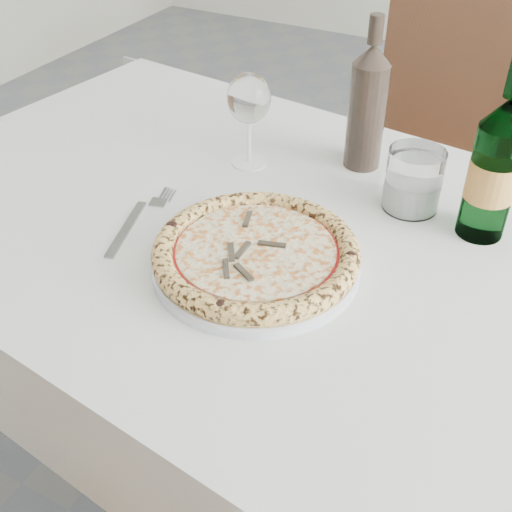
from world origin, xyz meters
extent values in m
cube|color=#5E5E5F|center=(0.00, 0.00, -0.01)|extent=(5.00, 6.00, 0.02)
cube|color=brown|center=(-0.14, -0.11, 0.73)|extent=(1.43, 0.94, 0.04)
cube|color=silver|center=(-0.14, -0.11, 0.75)|extent=(1.50, 1.01, 0.01)
cube|color=silver|center=(-0.14, 0.30, 0.64)|extent=(1.40, 0.01, 0.22)
cube|color=silver|center=(-0.14, -0.52, 0.64)|extent=(1.40, 0.01, 0.22)
cylinder|color=brown|center=(-0.75, 0.21, 0.35)|extent=(0.06, 0.06, 0.71)
cube|color=brown|center=(-0.12, 0.57, 0.45)|extent=(0.52, 0.52, 0.04)
cube|color=brown|center=(-0.07, 0.76, 0.70)|extent=(0.43, 0.14, 0.46)
cylinder|color=brown|center=(0.11, 0.70, 0.21)|extent=(0.04, 0.04, 0.43)
cylinder|color=brown|center=(0.02, 0.34, 0.21)|extent=(0.04, 0.04, 0.43)
cylinder|color=brown|center=(-0.26, 0.79, 0.21)|extent=(0.04, 0.04, 0.43)
cylinder|color=brown|center=(-0.34, 0.43, 0.21)|extent=(0.04, 0.04, 0.43)
cylinder|color=white|center=(-0.14, -0.21, 0.76)|extent=(0.30, 0.30, 0.01)
torus|color=white|center=(-0.14, -0.21, 0.77)|extent=(0.29, 0.29, 0.01)
cylinder|color=#E2C876|center=(-0.14, -0.21, 0.78)|extent=(0.28, 0.28, 0.01)
torus|color=#EEB75F|center=(-0.14, -0.21, 0.78)|extent=(0.29, 0.29, 0.03)
cylinder|color=#C7010E|center=(-0.14, -0.21, 0.78)|extent=(0.24, 0.24, 0.00)
cylinder|color=#FDE6B0|center=(-0.14, -0.21, 0.79)|extent=(0.22, 0.22, 0.00)
cube|color=#4A3E30|center=(-0.12, -0.21, 0.79)|extent=(0.04, 0.01, 0.00)
cube|color=#4A3E30|center=(-0.12, -0.17, 0.79)|extent=(0.03, 0.04, 0.00)
cube|color=#4A3E30|center=(-0.18, -0.16, 0.79)|extent=(0.03, 0.04, 0.00)
cube|color=#4A3E30|center=(-0.18, -0.21, 0.79)|extent=(0.04, 0.01, 0.00)
cube|color=#4A3E30|center=(-0.17, -0.25, 0.79)|extent=(0.03, 0.04, 0.00)
cube|color=#4A3E30|center=(-0.11, -0.27, 0.79)|extent=(0.03, 0.04, 0.00)
cube|color=gray|center=(-0.36, -0.22, 0.76)|extent=(0.06, 0.15, 0.00)
cube|color=gray|center=(-0.36, -0.13, 0.76)|extent=(0.03, 0.03, 0.00)
cylinder|color=gray|center=(-0.37, -0.10, 0.76)|extent=(0.00, 0.04, 0.00)
cylinder|color=gray|center=(-0.37, -0.10, 0.76)|extent=(0.00, 0.04, 0.00)
cylinder|color=gray|center=(-0.36, -0.10, 0.76)|extent=(0.00, 0.04, 0.00)
cylinder|color=gray|center=(-0.35, -0.10, 0.76)|extent=(0.00, 0.04, 0.00)
cylinder|color=white|center=(-0.30, 0.05, 0.76)|extent=(0.06, 0.06, 0.00)
cylinder|color=white|center=(-0.30, 0.05, 0.80)|extent=(0.01, 0.01, 0.08)
ellipsoid|color=white|center=(-0.30, 0.05, 0.88)|extent=(0.08, 0.08, 0.09)
cylinder|color=white|center=(0.00, 0.05, 0.81)|extent=(0.09, 0.09, 0.10)
cylinder|color=white|center=(0.00, 0.05, 0.78)|extent=(0.08, 0.08, 0.05)
cylinder|color=#367142|center=(0.12, 0.02, 0.84)|extent=(0.07, 0.07, 0.17)
cone|color=#367142|center=(0.12, 0.02, 0.95)|extent=(0.07, 0.07, 0.04)
cylinder|color=gold|center=(0.12, 0.02, 0.85)|extent=(0.07, 0.07, 0.06)
cylinder|color=black|center=(-0.12, 0.14, 0.85)|extent=(0.06, 0.06, 0.18)
cone|color=black|center=(-0.12, 0.14, 0.96)|extent=(0.06, 0.06, 0.03)
cylinder|color=black|center=(-0.12, 0.14, 1.00)|extent=(0.02, 0.02, 0.05)
camera|label=1|loc=(0.19, -0.84, 1.32)|focal=45.00mm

